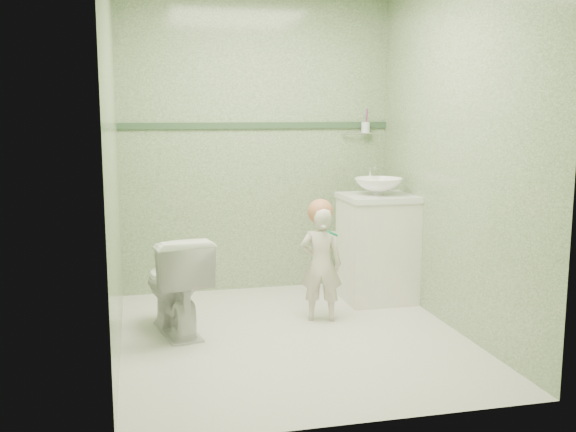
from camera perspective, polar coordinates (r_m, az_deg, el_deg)
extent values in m
plane|color=silver|center=(4.39, 0.45, -10.42)|extent=(2.50, 2.50, 0.00)
cube|color=gray|center=(5.36, -2.68, 6.25)|extent=(2.20, 0.04, 2.40)
cube|color=gray|center=(2.95, 6.20, 3.88)|extent=(2.20, 0.04, 2.40)
cube|color=gray|center=(4.03, -14.97, 5.01)|extent=(0.04, 2.50, 2.40)
cube|color=gray|center=(4.53, 14.19, 5.46)|extent=(0.04, 2.50, 2.40)
cube|color=#324F33|center=(5.35, -2.67, 7.85)|extent=(2.20, 0.02, 0.05)
cube|color=white|center=(5.17, 7.72, -2.89)|extent=(0.52, 0.50, 0.80)
cube|color=white|center=(5.10, 7.82, 1.62)|extent=(0.54, 0.52, 0.04)
imported|color=white|center=(5.09, 7.84, 2.56)|extent=(0.37, 0.37, 0.13)
cylinder|color=silver|center=(5.27, 7.08, 3.41)|extent=(0.03, 0.03, 0.18)
cylinder|color=silver|center=(5.21, 7.28, 4.23)|extent=(0.02, 0.12, 0.02)
cylinder|color=silver|center=(5.53, 6.07, 7.12)|extent=(0.26, 0.02, 0.02)
cylinder|color=silver|center=(5.53, 6.74, 7.63)|extent=(0.07, 0.07, 0.09)
cylinder|color=#DE4331|center=(5.54, 6.85, 8.35)|extent=(0.01, 0.01, 0.17)
cylinder|color=#6A409F|center=(5.52, 6.77, 8.35)|extent=(0.01, 0.01, 0.17)
imported|color=white|center=(4.44, -9.74, -5.82)|extent=(0.50, 0.72, 0.67)
imported|color=beige|center=(4.62, 2.87, -4.20)|extent=(0.34, 0.27, 0.81)
sphere|color=#B36F4B|center=(4.57, 2.82, 0.37)|extent=(0.18, 0.18, 0.18)
cylinder|color=#068E60|center=(4.44, 3.90, -1.53)|extent=(0.11, 0.11, 0.06)
cube|color=white|center=(4.48, 3.14, -0.90)|extent=(0.03, 0.03, 0.02)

